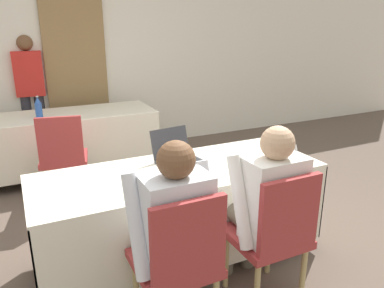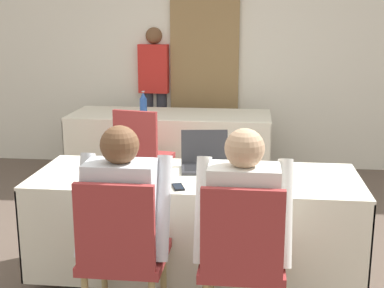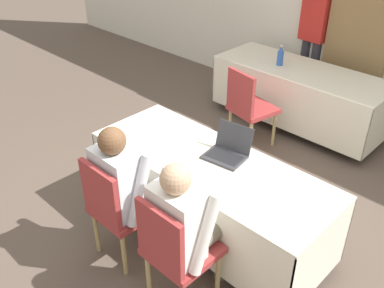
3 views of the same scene
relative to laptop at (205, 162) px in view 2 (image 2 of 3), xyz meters
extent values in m
plane|color=brown|center=(-0.05, -0.15, -0.77)|extent=(24.00, 24.00, 0.00)
cube|color=silver|center=(-0.05, 2.72, 0.58)|extent=(12.00, 0.06, 2.70)
cube|color=olive|center=(-0.25, 2.66, 0.55)|extent=(0.77, 0.04, 2.65)
cube|color=silver|center=(-0.05, -0.15, -0.06)|extent=(2.06, 0.77, 0.02)
cube|color=silver|center=(-0.05, -0.54, -0.36)|extent=(2.06, 0.01, 0.60)
cube|color=silver|center=(-0.05, 0.23, -0.36)|extent=(2.06, 0.01, 0.60)
cube|color=silver|center=(-1.07, -0.15, -0.36)|extent=(0.01, 0.77, 0.60)
cube|color=silver|center=(0.98, -0.15, -0.36)|extent=(0.01, 0.77, 0.60)
cylinder|color=#333333|center=(-0.05, -0.15, -0.72)|extent=(0.06, 0.06, 0.11)
cube|color=silver|center=(-0.55, 2.00, -0.06)|extent=(2.06, 0.77, 0.02)
cube|color=silver|center=(-0.55, 1.62, -0.36)|extent=(2.06, 0.01, 0.60)
cube|color=silver|center=(-0.55, 2.39, -0.36)|extent=(2.06, 0.01, 0.60)
cube|color=silver|center=(-1.57, 2.00, -0.36)|extent=(0.01, 0.77, 0.60)
cube|color=silver|center=(0.48, 2.00, -0.36)|extent=(0.01, 0.77, 0.60)
cylinder|color=#333333|center=(-0.55, 2.00, -0.72)|extent=(0.06, 0.06, 0.11)
cube|color=#333338|center=(0.01, -0.04, -0.04)|extent=(0.34, 0.27, 0.02)
cube|color=black|center=(0.01, -0.04, -0.02)|extent=(0.30, 0.20, 0.00)
cube|color=#333338|center=(-0.01, 0.10, 0.08)|extent=(0.32, 0.11, 0.22)
cube|color=black|center=(-0.01, 0.10, 0.08)|extent=(0.29, 0.09, 0.19)
cube|color=black|center=(-0.12, -0.42, -0.04)|extent=(0.10, 0.14, 0.01)
cube|color=#192333|center=(-0.12, -0.42, -0.04)|extent=(0.09, 0.12, 0.00)
cube|color=white|center=(0.37, 0.05, -0.04)|extent=(0.26, 0.33, 0.00)
cylinder|color=#2D5BB7|center=(-0.81, 1.93, 0.04)|extent=(0.08, 0.08, 0.16)
cone|color=#2D5BB7|center=(-0.81, 1.93, 0.15)|extent=(0.06, 0.06, 0.06)
cylinder|color=silver|center=(-0.81, 1.93, 0.19)|extent=(0.03, 0.03, 0.01)
cylinder|color=tan|center=(-0.19, -0.59, -0.57)|extent=(0.04, 0.04, 0.41)
cylinder|color=tan|center=(-0.54, -0.59, -0.57)|extent=(0.04, 0.04, 0.41)
cube|color=#9E3333|center=(-0.36, -0.77, -0.33)|extent=(0.44, 0.44, 0.05)
cube|color=#9E3333|center=(-0.36, -0.97, -0.08)|extent=(0.40, 0.04, 0.45)
cylinder|color=tan|center=(0.44, -0.59, -0.57)|extent=(0.04, 0.04, 0.41)
cylinder|color=tan|center=(0.09, -0.59, -0.57)|extent=(0.04, 0.04, 0.41)
cube|color=#9E3333|center=(0.27, -0.77, -0.33)|extent=(0.44, 0.44, 0.05)
cube|color=#9E3333|center=(0.27, -0.97, -0.08)|extent=(0.40, 0.04, 0.45)
cylinder|color=tan|center=(-0.46, 1.41, -0.57)|extent=(0.04, 0.04, 0.41)
cylinder|color=tan|center=(-0.81, 1.48, -0.57)|extent=(0.04, 0.04, 0.41)
cylinder|color=tan|center=(-0.53, 1.06, -0.57)|extent=(0.04, 0.04, 0.41)
cylinder|color=tan|center=(-0.88, 1.13, -0.57)|extent=(0.04, 0.04, 0.41)
cube|color=#9E3333|center=(-0.67, 1.27, -0.33)|extent=(0.52, 0.52, 0.05)
cube|color=#9E3333|center=(-0.71, 1.07, -0.08)|extent=(0.40, 0.12, 0.45)
cylinder|color=#665B4C|center=(-0.27, -0.64, -0.24)|extent=(0.13, 0.42, 0.13)
cylinder|color=#665B4C|center=(-0.45, -0.64, -0.24)|extent=(0.13, 0.42, 0.13)
cylinder|color=#665B4C|center=(-0.27, -0.46, -0.54)|extent=(0.10, 0.10, 0.46)
cylinder|color=#665B4C|center=(-0.45, -0.46, -0.54)|extent=(0.10, 0.10, 0.46)
cube|color=silver|center=(-0.36, -0.82, -0.05)|extent=(0.36, 0.22, 0.52)
cylinder|color=silver|center=(-0.15, -0.78, -0.04)|extent=(0.08, 0.26, 0.54)
cylinder|color=silver|center=(-0.57, -0.78, -0.04)|extent=(0.08, 0.26, 0.54)
sphere|color=brown|center=(-0.36, -0.82, 0.30)|extent=(0.20, 0.20, 0.20)
cylinder|color=#665B4C|center=(0.36, -0.64, -0.24)|extent=(0.13, 0.42, 0.13)
cylinder|color=#665B4C|center=(0.18, -0.64, -0.24)|extent=(0.13, 0.42, 0.13)
cylinder|color=#665B4C|center=(0.36, -0.46, -0.54)|extent=(0.10, 0.10, 0.46)
cylinder|color=#665B4C|center=(0.18, -0.46, -0.54)|extent=(0.10, 0.10, 0.46)
cube|color=white|center=(0.27, -0.82, -0.05)|extent=(0.36, 0.22, 0.52)
cylinder|color=white|center=(0.48, -0.78, -0.04)|extent=(0.08, 0.26, 0.54)
cylinder|color=white|center=(0.06, -0.78, -0.04)|extent=(0.08, 0.26, 0.54)
sphere|color=tan|center=(0.27, -0.82, 0.30)|extent=(0.20, 0.20, 0.20)
cylinder|color=#33333D|center=(-0.91, 2.70, -0.35)|extent=(0.12, 0.12, 0.85)
cylinder|color=#33333D|center=(-0.75, 2.68, -0.35)|extent=(0.12, 0.12, 0.85)
cube|color=red|center=(-0.83, 2.69, 0.35)|extent=(0.35, 0.22, 0.55)
sphere|color=brown|center=(-0.83, 2.69, 0.72)|extent=(0.19, 0.19, 0.19)
camera|label=1|loc=(-1.05, -2.43, 0.95)|focal=35.00mm
camera|label=2|loc=(0.30, -3.38, 0.93)|focal=50.00mm
camera|label=3|loc=(1.77, -2.24, 1.83)|focal=40.00mm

